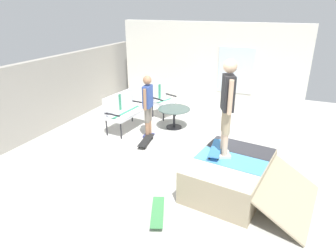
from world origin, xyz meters
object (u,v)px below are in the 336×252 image
object	(u,v)px
patio_table	(174,114)
skateboard_by_bench	(146,140)
patio_chair_near_house	(162,97)
skate_ramp	(231,175)
person_skater	(227,101)
skateboard_on_ramp	(216,148)
patio_bench	(123,108)
skateboard_spare	(158,212)
person_watching	(148,102)

from	to	relation	value
patio_table	skateboard_by_bench	distance (m)	1.31
patio_chair_near_house	skate_ramp	bearing A→B (deg)	-137.93
person_skater	skateboard_on_ramp	bearing A→B (deg)	67.94
patio_bench	skateboard_spare	distance (m)	3.91
person_skater	skateboard_by_bench	world-z (taller)	person_skater
person_watching	skateboard_by_bench	distance (m)	0.97
skateboard_by_bench	skateboard_on_ramp	world-z (taller)	skateboard_on_ramp
skate_ramp	person_skater	bearing A→B (deg)	60.86
patio_chair_near_house	skateboard_by_bench	distance (m)	2.11
skate_ramp	person_watching	distance (m)	3.04
person_watching	skateboard_spare	bearing A→B (deg)	-150.67
patio_table	skateboard_spare	distance (m)	3.84
patio_bench	person_skater	xyz separation A→B (m)	(-1.66, -3.19, 1.08)
skate_ramp	person_skater	world-z (taller)	person_skater
patio_bench	patio_table	distance (m)	1.43
skate_ramp	person_watching	size ratio (longest dim) A/B	1.43
person_watching	person_skater	world-z (taller)	person_skater
patio_chair_near_house	person_watching	size ratio (longest dim) A/B	0.63
skateboard_spare	skateboard_on_ramp	size ratio (longest dim) A/B	1.00
skateboard_spare	skateboard_on_ramp	bearing A→B (deg)	-22.45
patio_table	skateboard_by_bench	world-z (taller)	patio_table
person_skater	skateboard_on_ramp	world-z (taller)	person_skater
person_watching	skateboard_spare	size ratio (longest dim) A/B	1.99
skate_ramp	patio_bench	world-z (taller)	patio_bench
patio_bench	patio_chair_near_house	size ratio (longest dim) A/B	1.27
patio_table	skateboard_spare	size ratio (longest dim) A/B	1.10
patio_chair_near_house	person_watching	bearing A→B (deg)	-168.05
patio_table	skateboard_on_ramp	world-z (taller)	skateboard_on_ramp
patio_bench	patio_table	world-z (taller)	patio_bench
patio_bench	person_skater	distance (m)	3.75
skateboard_by_bench	patio_bench	bearing A→B (deg)	58.90
person_skater	skateboard_by_bench	distance (m)	2.90
patio_bench	skateboard_spare	world-z (taller)	patio_bench
skate_ramp	patio_chair_near_house	xyz separation A→B (m)	(3.15, 2.85, 0.30)
person_watching	person_skater	size ratio (longest dim) A/B	0.91
patio_chair_near_house	skateboard_on_ramp	bearing A→B (deg)	-140.08
patio_table	person_skater	world-z (taller)	person_skater
person_skater	skateboard_on_ramp	size ratio (longest dim) A/B	2.19
patio_bench	skateboard_by_bench	world-z (taller)	patio_bench
person_watching	skateboard_by_bench	world-z (taller)	person_watching
person_watching	person_skater	bearing A→B (deg)	-122.45
patio_chair_near_house	person_skater	size ratio (longest dim) A/B	0.57
skateboard_by_bench	patio_table	bearing A→B (deg)	-11.49
skateboard_by_bench	skateboard_spare	bearing A→B (deg)	-148.91
patio_chair_near_house	skateboard_spare	bearing A→B (deg)	-156.42
patio_bench	person_watching	xyz separation A→B (m)	(-0.19, -0.87, 0.33)
skate_ramp	patio_table	world-z (taller)	skate_ramp
skateboard_by_bench	skateboard_spare	size ratio (longest dim) A/B	1.01
patio_table	person_watching	bearing A→B (deg)	154.53
patio_table	skateboard_spare	xyz separation A→B (m)	(-3.64, -1.19, -0.32)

